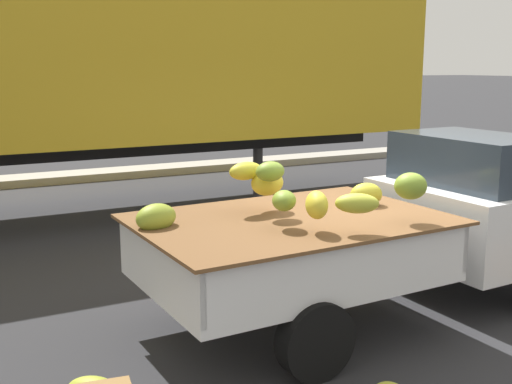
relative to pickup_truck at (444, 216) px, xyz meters
name	(u,v)px	position (x,y,z in m)	size (l,w,h in m)	color
ground	(378,307)	(-0.78, 0.04, -0.88)	(220.00, 220.00, 0.00)	#28282B
curb_strip	(133,172)	(-0.78, 8.80, -0.80)	(80.00, 0.80, 0.16)	gray
pickup_truck	(444,216)	(0.00, 0.00, 0.00)	(4.84, 2.06, 1.70)	white
semi_trailer	(63,57)	(-2.77, 5.34, 1.66)	(12.02, 2.72, 3.95)	gold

